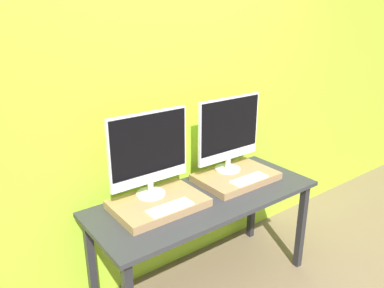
{
  "coord_description": "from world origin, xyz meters",
  "views": [
    {
      "loc": [
        -1.45,
        -1.45,
        1.96
      ],
      "look_at": [
        0.0,
        0.48,
        1.09
      ],
      "focal_mm": 35.0,
      "sensor_mm": 36.0,
      "label": 1
    }
  ],
  "objects": [
    {
      "name": "keyboard_left",
      "position": [
        -0.34,
        0.25,
        0.81
      ],
      "size": [
        0.3,
        0.1,
        0.01
      ],
      "color": "silver",
      "rests_on": "wooden_riser_left"
    },
    {
      "name": "monitor_left",
      "position": [
        -0.34,
        0.48,
        1.11
      ],
      "size": [
        0.56,
        0.19,
        0.56
      ],
      "color": "silver",
      "rests_on": "wooden_riser_left"
    },
    {
      "name": "workbench",
      "position": [
        0.0,
        0.33,
        0.67
      ],
      "size": [
        1.62,
        0.65,
        0.75
      ],
      "color": "#2D2D33",
      "rests_on": "ground_plane"
    },
    {
      "name": "wall_back",
      "position": [
        0.0,
        0.72,
        1.3
      ],
      "size": [
        8.0,
        0.04,
        2.6
      ],
      "color": "#9ED12D",
      "rests_on": "ground_plane"
    },
    {
      "name": "keyboard_right",
      "position": [
        0.34,
        0.25,
        0.81
      ],
      "size": [
        0.3,
        0.1,
        0.01
      ],
      "color": "silver",
      "rests_on": "wooden_riser_right"
    },
    {
      "name": "wooden_riser_right",
      "position": [
        0.34,
        0.39,
        0.78
      ],
      "size": [
        0.58,
        0.4,
        0.05
      ],
      "color": "#99754C",
      "rests_on": "workbench"
    },
    {
      "name": "wooden_riser_left",
      "position": [
        -0.34,
        0.39,
        0.78
      ],
      "size": [
        0.58,
        0.4,
        0.05
      ],
      "color": "#99754C",
      "rests_on": "workbench"
    },
    {
      "name": "monitor_right",
      "position": [
        0.34,
        0.48,
        1.11
      ],
      "size": [
        0.56,
        0.19,
        0.56
      ],
      "color": "silver",
      "rests_on": "wooden_riser_right"
    }
  ]
}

